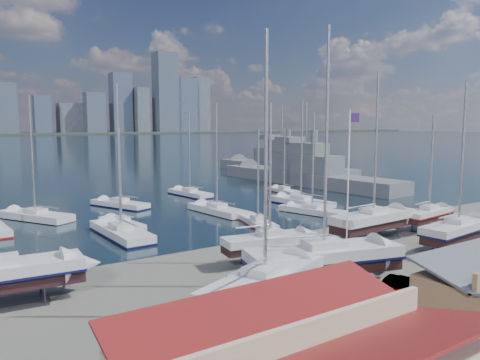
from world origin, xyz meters
TOP-DOWN VIEW (x-y plane):
  - ground at (0.00, -10.00)m, footprint 1400.00×1400.00m
  - sailboat_cradle_1 at (-13.09, -16.63)m, footprint 11.42×7.07m
  - sailboat_cradle_2 at (-5.76, -7.56)m, footprint 8.75×3.71m
  - sailboat_cradle_3 at (-6.08, -14.61)m, footprint 12.45×6.45m
  - sailboat_cradle_4 at (8.49, -6.93)m, footprint 10.93×3.51m
  - sailboat_cradle_5 at (11.82, -14.41)m, footprint 10.21×3.69m
  - sailboat_cradle_6 at (17.30, -7.53)m, footprint 8.23×3.11m
  - sailboat_moored_2 at (-19.24, 23.88)m, footprint 8.05×10.98m
  - sailboat_moored_3 at (-13.25, 9.12)m, footprint 3.49×11.56m
  - sailboat_moored_4 at (-11.48, 13.88)m, footprint 3.20×8.30m
  - sailboat_moored_5 at (-7.11, 26.79)m, footprint 6.35×10.23m
  - sailboat_moored_6 at (2.39, 5.37)m, footprint 4.31×8.45m
  - sailboat_moored_7 at (2.25, 14.68)m, footprint 3.77×10.54m
  - sailboat_moored_8 at (6.58, 30.81)m, footprint 3.86×10.13m
  - sailboat_moored_9 at (12.85, 7.19)m, footprint 4.97×9.86m
  - sailboat_moored_10 at (16.12, 13.25)m, footprint 4.45×11.33m
  - sailboat_moored_11 at (22.07, 24.51)m, footprint 3.39×8.27m
  - naval_ship_east at (33.59, 31.89)m, footprint 10.04×45.11m
  - naval_ship_west at (42.92, 51.15)m, footprint 9.38×43.92m
  - car_a at (-4.83, -21.32)m, footprint 2.49×4.47m
  - car_b at (-2.51, -18.71)m, footprint 4.34×2.36m
  - car_c at (4.13, -20.71)m, footprint 2.94×5.18m
  - car_d at (5.47, -18.90)m, footprint 3.53×5.48m
  - flagpole at (0.19, -11.07)m, footprint 1.18×0.12m

SIDE VIEW (x-z plane):
  - ground at x=0.00m, z-range 0.00..0.00m
  - sailboat_moored_8 at x=6.58m, z-range -7.08..7.69m
  - sailboat_moored_5 at x=-7.11m, z-range -7.11..7.72m
  - sailboat_moored_10 at x=16.12m, z-range -7.94..8.56m
  - sailboat_moored_6 at x=2.39m, z-range -5.77..6.39m
  - sailboat_moored_11 at x=22.07m, z-range -5.69..6.31m
  - sailboat_moored_3 at x=-13.25m, z-range -8.28..8.90m
  - sailboat_moored_7 at x=2.25m, z-range -7.47..8.12m
  - sailboat_moored_9 at x=12.85m, z-range -6.85..7.50m
  - sailboat_moored_2 at x=-19.24m, z-range -7.91..8.55m
  - sailboat_moored_4 at x=-11.48m, z-range -5.78..6.43m
  - car_b at x=-2.51m, z-range 0.00..1.36m
  - car_c at x=4.13m, z-range 0.00..1.36m
  - car_a at x=-4.83m, z-range 0.00..1.44m
  - car_d at x=5.47m, z-range 0.00..1.48m
  - naval_ship_east at x=33.59m, z-range -7.35..10.68m
  - naval_ship_west at x=42.92m, z-range -7.30..10.63m
  - sailboat_cradle_6 at x=17.30m, z-range -4.68..8.53m
  - sailboat_cradle_2 at x=-5.76m, z-range -5.03..8.98m
  - sailboat_cradle_5 at x=11.82m, z-range -6.00..10.16m
  - sailboat_cradle_4 at x=8.49m, z-range -6.61..10.91m
  - sailboat_cradle_1 at x=-13.09m, z-range -6.72..11.04m
  - sailboat_cradle_3 at x=-6.08m, z-range -7.33..11.79m
  - flagpole at x=0.19m, z-range 1.11..14.51m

